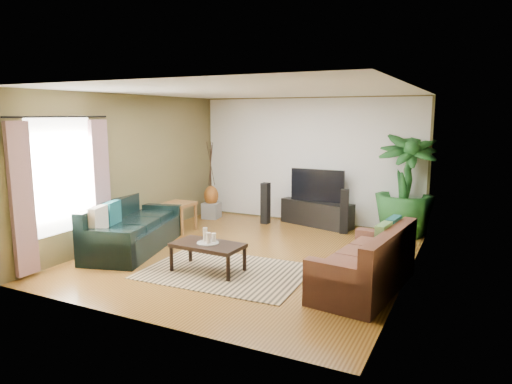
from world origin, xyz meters
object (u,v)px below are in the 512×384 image
Objects in this scene: potted_plant at (405,185)px; pedestal at (211,210)px; coffee_table at (208,257)px; side_table at (179,217)px; vase at (211,196)px; sofa_left at (134,226)px; speaker_left at (265,203)px; tv_stand at (317,213)px; speaker_right at (344,211)px; sofa_right at (364,259)px; television at (317,185)px.

pedestal is (-4.14, -0.40, -0.82)m from potted_plant.
side_table is at bearing 137.71° from coffee_table.
potted_plant is at bearing 5.52° from pedestal.
potted_plant reaches higher than vase.
vase is (-0.08, 2.67, 0.09)m from sofa_left.
tv_stand is at bearing 19.73° from speaker_left.
side_table is at bearing -168.33° from speaker_right.
sofa_left is 3.73× the size of side_table.
sofa_right reaches higher than coffee_table.
television reaches higher than side_table.
tv_stand is 1.77× the size of speaker_left.
sofa_right is at bearing -33.77° from pedestal.
speaker_right is at bearing 0.48° from vase.
sofa_right is at bearing -106.45° from sofa_left.
side_table is (0.04, -1.30, -0.22)m from vase.
tv_stand is 1.78× the size of speaker_right.
speaker_left is 1.75m from speaker_right.
potted_plant reaches higher than side_table.
speaker_left is 0.45× the size of potted_plant.
sofa_left is at bearing -142.94° from potted_plant.
coffee_table is 3.59m from vase.
tv_stand is at bearing 83.51° from coffee_table.
tv_stand is at bearing 0.00° from television.
side_table is at bearing -88.23° from pedestal.
speaker_left is at bearing -39.76° from sofa_left.
vase is at bearing -174.08° from speaker_left.
coffee_table is at bearing -59.11° from vase.
potted_plant is at bearing 22.55° from side_table.
tv_stand is at bearing 36.14° from side_table.
pedestal is at bearing -154.92° from tv_stand.
pedestal is at bearing 123.15° from coffee_table.
speaker_right is 3.31m from side_table.
tv_stand is (2.29, 3.07, -0.16)m from sofa_left.
potted_plant is 3.37× the size of side_table.
coffee_table is 0.92× the size of television.
side_table is at bearing -130.26° from speaker_left.
potted_plant is (4.06, 3.07, 0.57)m from sofa_left.
sofa_left reaches higher than pedestal.
speaker_left is at bearing -162.89° from television.
sofa_right is 1.67× the size of television.
potted_plant is 4.19m from vase.
vase is (-1.32, -0.08, 0.07)m from speaker_left.
sofa_right is 2.96m from speaker_right.
television reaches higher than pedestal.
television is (-0.00, 0.00, 0.60)m from tv_stand.
sofa_left reaches higher than side_table.
television is at bearing -52.19° from sofa_left.
tv_stand is 0.81m from speaker_right.
vase is (-2.37, -0.40, -0.35)m from television.
potted_plant is at bearing 7.22° from speaker_right.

